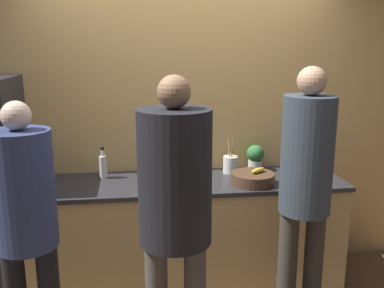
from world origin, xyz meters
The scene contains 12 objects.
wall_back centered at (0.00, 0.72, 1.30)m, with size 5.20×0.06×2.60m.
counter centered at (0.00, 0.39, 0.45)m, with size 2.48×0.70×0.90m.
person_left centered at (-1.05, -0.43, 0.99)m, with size 0.36×0.36×1.66m.
person_center centered at (-0.19, -0.62, 1.12)m, with size 0.41×0.41×1.80m.
person_right centered at (0.69, -0.32, 1.09)m, with size 0.34×0.34×1.83m.
fruit_bowl centered at (0.49, 0.22, 0.94)m, with size 0.34×0.34×0.13m.
utensil_crock centered at (0.38, 0.54, 0.97)m, with size 0.13×0.13×0.29m.
bottle_green centered at (0.03, 0.53, 0.99)m, with size 0.07×0.07×0.23m.
bottle_clear centered at (-0.68, 0.53, 1.00)m, with size 0.06×0.06×0.26m.
cup_white centered at (0.76, 0.17, 0.95)m, with size 0.07×0.07×0.10m.
cup_yellow centered at (1.11, 0.36, 0.94)m, with size 0.08×0.08×0.08m.
potted_plant centered at (0.60, 0.59, 1.02)m, with size 0.15×0.15×0.22m.
Camera 1 is at (-0.38, -2.87, 1.95)m, focal length 40.00 mm.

